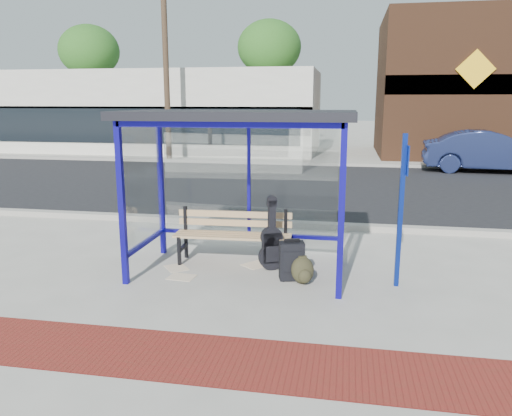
% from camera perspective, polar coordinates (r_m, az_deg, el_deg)
% --- Properties ---
extents(ground, '(120.00, 120.00, 0.00)m').
position_cam_1_polar(ground, '(7.66, -1.87, -7.36)').
color(ground, '#B2ADA0').
rests_on(ground, ground).
extents(brick_paver_strip, '(60.00, 1.00, 0.01)m').
position_cam_1_polar(brick_paver_strip, '(5.36, -8.00, -16.43)').
color(brick_paver_strip, maroon).
rests_on(brick_paver_strip, ground).
extents(curb_near, '(60.00, 0.25, 0.12)m').
position_cam_1_polar(curb_near, '(10.38, 1.51, -1.77)').
color(curb_near, gray).
rests_on(curb_near, ground).
extents(street_asphalt, '(60.00, 10.00, 0.00)m').
position_cam_1_polar(street_asphalt, '(15.34, 4.45, 2.54)').
color(street_asphalt, black).
rests_on(street_asphalt, ground).
extents(curb_far, '(60.00, 0.25, 0.12)m').
position_cam_1_polar(curb_far, '(20.36, 5.96, 5.06)').
color(curb_far, gray).
rests_on(curb_far, ground).
extents(far_sidewalk, '(60.00, 4.00, 0.01)m').
position_cam_1_polar(far_sidewalk, '(22.25, 6.34, 5.51)').
color(far_sidewalk, '#B2ADA0').
rests_on(far_sidewalk, ground).
extents(bus_shelter, '(3.30, 1.80, 2.42)m').
position_cam_1_polar(bus_shelter, '(7.30, -1.87, 8.33)').
color(bus_shelter, '#130D90').
rests_on(bus_shelter, ground).
extents(storefront_white, '(18.00, 6.04, 4.00)m').
position_cam_1_polar(storefront_white, '(27.17, -12.70, 10.70)').
color(storefront_white, silver).
rests_on(storefront_white, ground).
extents(storefront_brown, '(10.00, 7.08, 6.40)m').
position_cam_1_polar(storefront_brown, '(26.36, 25.17, 12.45)').
color(storefront_brown, '#59331E').
rests_on(storefront_brown, ground).
extents(tree_left, '(3.60, 3.60, 7.03)m').
position_cam_1_polar(tree_left, '(33.07, -18.52, 16.59)').
color(tree_left, '#4C3826').
rests_on(tree_left, ground).
extents(tree_mid, '(3.60, 3.60, 7.03)m').
position_cam_1_polar(tree_mid, '(29.55, 1.54, 17.79)').
color(tree_mid, '#4C3826').
rests_on(tree_mid, ground).
extents(utility_pole_west, '(1.60, 0.24, 8.00)m').
position_cam_1_polar(utility_pole_west, '(21.85, -10.27, 16.05)').
color(utility_pole_west, '#4C3826').
rests_on(utility_pole_west, ground).
extents(bench, '(1.87, 0.53, 0.88)m').
position_cam_1_polar(bench, '(7.98, -2.60, -2.82)').
color(bench, black).
rests_on(bench, ground).
extents(guitar_bag, '(0.41, 0.27, 1.10)m').
position_cam_1_polar(guitar_bag, '(7.67, 1.80, -4.18)').
color(guitar_bag, black).
rests_on(guitar_bag, ground).
extents(suitcase, '(0.40, 0.31, 0.62)m').
position_cam_1_polar(suitcase, '(7.29, 4.10, -6.04)').
color(suitcase, black).
rests_on(suitcase, ground).
extents(backpack, '(0.39, 0.38, 0.40)m').
position_cam_1_polar(backpack, '(7.18, 5.38, -7.17)').
color(backpack, '#292717').
rests_on(backpack, ground).
extents(sign_post, '(0.09, 0.27, 2.14)m').
position_cam_1_polar(sign_post, '(7.08, 16.31, 0.61)').
color(sign_post, navy).
rests_on(sign_post, ground).
extents(newspaper_a, '(0.47, 0.48, 0.01)m').
position_cam_1_polar(newspaper_a, '(7.94, -9.08, -6.77)').
color(newspaper_a, white).
rests_on(newspaper_a, ground).
extents(newspaper_b, '(0.41, 0.34, 0.01)m').
position_cam_1_polar(newspaper_b, '(7.53, -8.50, -7.81)').
color(newspaper_b, white).
rests_on(newspaper_b, ground).
extents(newspaper_c, '(0.53, 0.54, 0.01)m').
position_cam_1_polar(newspaper_c, '(7.99, 0.15, -6.48)').
color(newspaper_c, white).
rests_on(newspaper_c, ground).
extents(parked_car, '(4.69, 1.94, 1.51)m').
position_cam_1_polar(parked_car, '(20.06, 25.08, 5.87)').
color(parked_car, '#1A244B').
rests_on(parked_car, ground).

